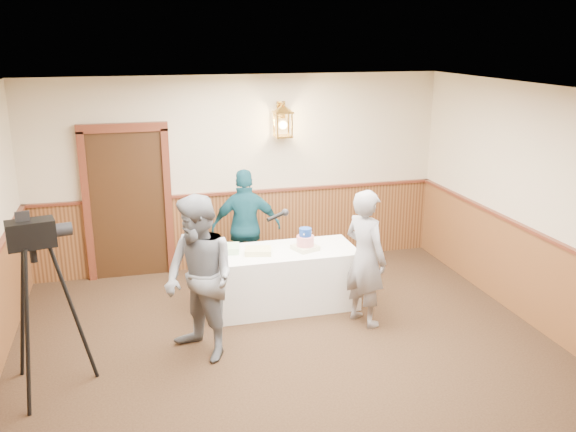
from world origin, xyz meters
name	(u,v)px	position (x,y,z in m)	size (l,w,h in m)	color
ground	(308,387)	(0.00, 0.00, 0.00)	(7.00, 7.00, 0.00)	black
room_shell	(291,227)	(-0.05, 0.45, 1.52)	(6.02, 7.02, 2.81)	beige
display_table	(284,278)	(0.25, 1.90, 0.38)	(1.80, 0.80, 0.75)	white
tiered_cake	(305,241)	(0.51, 1.85, 0.86)	(0.35, 0.35, 0.28)	beige
sheet_cake_yellow	(258,251)	(-0.09, 1.85, 0.78)	(0.32, 0.25, 0.07)	#D2CF7D
sheet_cake_green	(225,249)	(-0.47, 2.02, 0.79)	(0.34, 0.27, 0.08)	#9FD496
interviewer	(200,279)	(-0.92, 0.89, 0.89)	(1.59, 1.08, 1.77)	slate
baker	(365,258)	(1.05, 1.20, 0.82)	(0.60, 0.39, 1.64)	gray
assistant_p	(246,227)	(-0.07, 2.75, 0.81)	(0.95, 0.39, 1.61)	#113F4D
tv_camera_rig	(41,316)	(-2.45, 0.64, 0.77)	(0.68, 0.63, 1.72)	black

